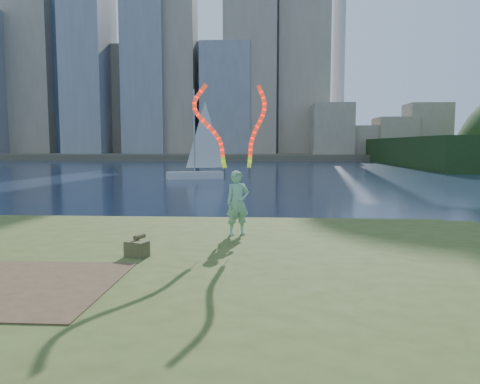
{
  "coord_description": "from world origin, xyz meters",
  "views": [
    {
      "loc": [
        1.83,
        -10.09,
        3.01
      ],
      "look_at": [
        1.15,
        1.0,
        1.88
      ],
      "focal_mm": 35.0,
      "sensor_mm": 36.0,
      "label": 1
    }
  ],
  "objects": [
    {
      "name": "grassy_knoll",
      "position": [
        0.0,
        -2.3,
        0.34
      ],
      "size": [
        20.0,
        18.0,
        0.8
      ],
      "color": "#3B4B1A",
      "rests_on": "ground"
    },
    {
      "name": "ground",
      "position": [
        0.0,
        0.0,
        0.0
      ],
      "size": [
        320.0,
        320.0,
        0.0
      ],
      "primitive_type": "plane",
      "color": "#18243C",
      "rests_on": "ground"
    },
    {
      "name": "dirt_patch",
      "position": [
        -2.2,
        -3.2,
        0.81
      ],
      "size": [
        3.2,
        3.0,
        0.02
      ],
      "primitive_type": "cube",
      "color": "#47331E",
      "rests_on": "grassy_knoll"
    },
    {
      "name": "woman_with_ribbons",
      "position": [
        1.07,
        1.24,
        2.22
      ],
      "size": [
        1.88,
        0.82,
        3.97
      ],
      "rotation": [
        0.0,
        0.0,
        0.4
      ],
      "color": "#218042",
      "rests_on": "grassy_knoll"
    },
    {
      "name": "far_shore",
      "position": [
        0.0,
        95.0,
        0.6
      ],
      "size": [
        320.0,
        40.0,
        1.2
      ],
      "primitive_type": "cube",
      "color": "#464233",
      "rests_on": "ground"
    },
    {
      "name": "sailboat",
      "position": [
        -4.43,
        30.96,
        1.35
      ],
      "size": [
        5.16,
        3.07,
        7.85
      ],
      "rotation": [
        0.0,
        0.0,
        0.33
      ],
      "color": "beige",
      "rests_on": "ground"
    },
    {
      "name": "canvas_bag",
      "position": [
        -0.76,
        -1.14,
        0.97
      ],
      "size": [
        0.51,
        0.57,
        0.41
      ],
      "rotation": [
        0.0,
        0.0,
        -0.39
      ],
      "color": "#444425",
      "rests_on": "grassy_knoll"
    }
  ]
}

